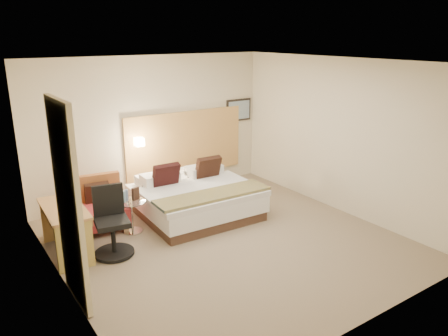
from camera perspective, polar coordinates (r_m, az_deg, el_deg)
floor at (r=6.85m, az=0.41°, el=-9.58°), size 4.80×5.00×0.02m
ceiling at (r=6.13m, az=0.47°, el=13.77°), size 4.80×5.00×0.02m
wall_back at (r=8.48m, az=-9.34°, el=5.23°), size 4.80×0.02×2.70m
wall_front at (r=4.64m, az=18.54°, el=-5.61°), size 4.80×0.02×2.70m
wall_left at (r=5.42m, az=-21.01°, el=-2.58°), size 0.02×5.00×2.70m
wall_right at (r=7.94m, az=14.90°, el=4.06°), size 0.02×5.00×2.70m
headboard_panel at (r=8.84m, az=-5.00°, el=3.22°), size 2.60×0.04×1.30m
art_frame at (r=9.44m, az=1.92°, el=7.58°), size 0.62×0.03×0.47m
art_canvas at (r=9.42m, az=1.99°, el=7.57°), size 0.54×0.01×0.39m
lamp_arm at (r=8.30m, az=-11.19°, el=3.46°), size 0.02×0.12×0.02m
lamp_shade at (r=8.25m, az=-11.02°, el=3.38°), size 0.15×0.15×0.15m
curtain at (r=5.24m, az=-19.66°, el=-4.60°), size 0.06×0.90×2.42m
bottle_a at (r=7.05m, az=-12.92°, el=-3.65°), size 0.07×0.07×0.19m
bottle_b at (r=7.09m, az=-12.62°, el=-3.49°), size 0.07×0.07×0.19m
menu_folder at (r=7.11m, az=-11.48°, el=-3.29°), size 0.13×0.08×0.21m
bed at (r=7.71m, az=-3.84°, el=-3.90°), size 1.99×1.94×0.94m
lounge_chair at (r=7.44m, az=-15.95°, el=-5.07°), size 0.89×0.81×0.85m
side_table at (r=7.18m, az=-11.97°, el=-6.01°), size 0.60×0.60×0.53m
desk at (r=6.65m, az=-19.92°, el=-6.02°), size 0.59×1.19×0.72m
desk_chair at (r=6.51m, az=-14.42°, el=-7.51°), size 0.66×0.66×1.00m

